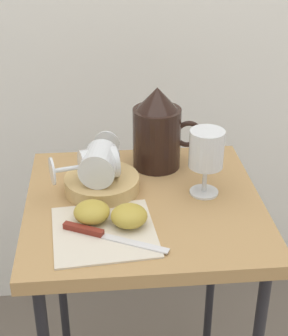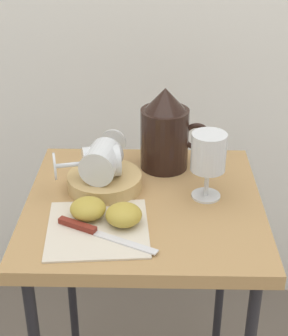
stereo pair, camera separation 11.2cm
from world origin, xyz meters
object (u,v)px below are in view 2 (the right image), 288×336
at_px(wine_glass_upright, 208,156).
at_px(table, 144,230).
at_px(wine_glass_tipped_near, 102,161).
at_px(basket_tray, 105,182).
at_px(pitcher, 165,136).
at_px(apple_half_right, 124,215).
at_px(wine_glass_tipped_far, 99,162).
at_px(apple_half_left, 88,209).
at_px(knife, 92,230).

bearing_deg(wine_glass_upright, table, -171.98).
bearing_deg(wine_glass_tipped_near, basket_tray, 70.72).
height_order(pitcher, wine_glass_upright, pitcher).
bearing_deg(apple_half_right, wine_glass_tipped_far, 113.91).
xyz_separation_m(pitcher, apple_half_left, (-0.16, -0.23, -0.06)).
relative_size(table, wine_glass_upright, 4.87).
relative_size(wine_glass_tipped_far, apple_half_left, 2.11).
bearing_deg(apple_half_left, wine_glass_tipped_near, 80.20).
xyz_separation_m(pitcher, knife, (-0.15, -0.29, -0.07)).
xyz_separation_m(table, knife, (-0.10, -0.13, 0.09)).
bearing_deg(apple_half_left, table, 33.24).
height_order(basket_tray, wine_glass_upright, wine_glass_upright).
xyz_separation_m(apple_half_left, apple_half_right, (0.07, -0.02, 0.00)).
relative_size(table, apple_half_left, 9.99).
height_order(wine_glass_tipped_near, wine_glass_tipped_far, wine_glass_tipped_near).
relative_size(apple_half_right, knife, 0.36).
height_order(wine_glass_upright, wine_glass_tipped_far, wine_glass_upright).
distance_m(basket_tray, pitcher, 0.19).
height_order(wine_glass_upright, wine_glass_tipped_near, wine_glass_upright).
distance_m(table, basket_tray, 0.14).
distance_m(wine_glass_tipped_near, knife, 0.18).
xyz_separation_m(wine_glass_tipped_near, apple_half_left, (-0.02, -0.11, -0.05)).
distance_m(table, wine_glass_upright, 0.23).
xyz_separation_m(table, apple_half_right, (-0.04, -0.09, 0.10)).
xyz_separation_m(wine_glass_upright, knife, (-0.24, -0.15, -0.09)).
bearing_deg(knife, wine_glass_tipped_far, 90.21).
distance_m(pitcher, wine_glass_tipped_far, 0.19).
bearing_deg(wine_glass_tipped_near, knife, -92.18).
distance_m(apple_half_left, apple_half_right, 0.08).
bearing_deg(pitcher, basket_tray, -141.25).
relative_size(basket_tray, apple_half_left, 2.26).
bearing_deg(table, wine_glass_tipped_near, 156.09).
height_order(basket_tray, wine_glass_tipped_far, wine_glass_tipped_far).
xyz_separation_m(basket_tray, apple_half_left, (-0.02, -0.12, 0.01)).
bearing_deg(apple_half_right, pitcher, 71.54).
bearing_deg(pitcher, wine_glass_upright, -57.39).
relative_size(apple_half_left, apple_half_right, 1.00).
relative_size(wine_glass_upright, wine_glass_tipped_near, 0.94).
relative_size(basket_tray, wine_glass_upright, 1.10).
height_order(table, knife, knife).
distance_m(table, pitcher, 0.23).
relative_size(pitcher, wine_glass_tipped_near, 1.25).
distance_m(table, apple_half_right, 0.15).
xyz_separation_m(apple_half_left, knife, (0.01, -0.05, -0.02)).
bearing_deg(wine_glass_tipped_near, table, -23.91).
relative_size(basket_tray, pitcher, 0.83).
bearing_deg(knife, apple_half_left, 103.82).
bearing_deg(wine_glass_tipped_far, table, -23.49).
xyz_separation_m(table, apple_half_left, (-0.11, -0.07, 0.10)).
height_order(table, pitcher, pitcher).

